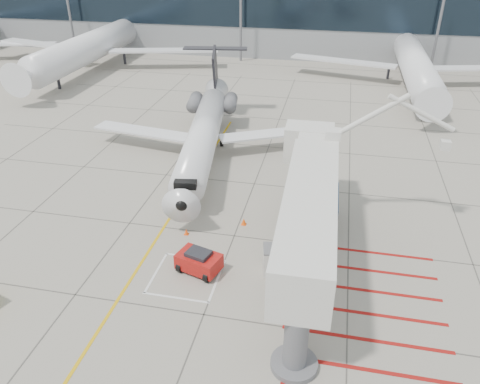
# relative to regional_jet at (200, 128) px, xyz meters

# --- Properties ---
(ground_plane) EXTENTS (260.00, 260.00, 0.00)m
(ground_plane) POSITION_rel_regional_jet_xyz_m (5.30, -13.98, -3.89)
(ground_plane) COLOR gray
(ground_plane) RESTS_ON ground
(regional_jet) EXTENTS (27.86, 32.96, 7.77)m
(regional_jet) POSITION_rel_regional_jet_xyz_m (0.00, 0.00, 0.00)
(regional_jet) COLOR silver
(regional_jet) RESTS_ON ground_plane
(jet_bridge) EXTENTS (10.12, 20.70, 8.21)m
(jet_bridge) POSITION_rel_regional_jet_xyz_m (10.57, -13.49, 0.22)
(jet_bridge) COLOR silver
(jet_bridge) RESTS_ON ground_plane
(pushback_tug) EXTENTS (3.06, 2.39, 1.57)m
(pushback_tug) POSITION_rel_regional_jet_xyz_m (3.95, -14.24, -3.10)
(pushback_tug) COLOR #AF1411
(pushback_tug) RESTS_ON ground_plane
(baggage_cart) EXTENTS (2.35, 1.76, 1.33)m
(baggage_cart) POSITION_rel_regional_jet_xyz_m (10.55, -8.75, -3.22)
(baggage_cart) COLOR #535358
(baggage_cart) RESTS_ON ground_plane
(ground_power_unit) EXTENTS (2.52, 1.76, 1.83)m
(ground_power_unit) POSITION_rel_regional_jet_xyz_m (9.09, -13.25, -2.97)
(ground_power_unit) COLOR silver
(ground_power_unit) RESTS_ON ground_plane
(cone_nose) EXTENTS (0.33, 0.33, 0.46)m
(cone_nose) POSITION_rel_regional_jet_xyz_m (1.90, -10.50, -3.66)
(cone_nose) COLOR #F94A0D
(cone_nose) RESTS_ON ground_plane
(cone_side) EXTENTS (0.38, 0.38, 0.53)m
(cone_side) POSITION_rel_regional_jet_xyz_m (5.67, -8.39, -3.62)
(cone_side) COLOR #FF520D
(cone_side) RESTS_ON ground_plane
(terminal_building) EXTENTS (180.00, 28.00, 14.00)m
(terminal_building) POSITION_rel_regional_jet_xyz_m (15.30, 56.02, 3.11)
(terminal_building) COLOR gray
(terminal_building) RESTS_ON ground_plane
(terminal_glass_band) EXTENTS (180.00, 0.10, 6.00)m
(terminal_glass_band) POSITION_rel_regional_jet_xyz_m (15.30, 41.97, 4.11)
(terminal_glass_band) COLOR black
(terminal_glass_band) RESTS_ON ground_plane
(bg_aircraft_b) EXTENTS (37.50, 41.67, 12.50)m
(bg_aircraft_b) POSITION_rel_regional_jet_xyz_m (-25.79, 32.02, 2.36)
(bg_aircraft_b) COLOR silver
(bg_aircraft_b) RESTS_ON ground_plane
(bg_aircraft_c) EXTENTS (34.14, 37.94, 11.38)m
(bg_aircraft_c) POSITION_rel_regional_jet_xyz_m (21.38, 32.02, 1.80)
(bg_aircraft_c) COLOR silver
(bg_aircraft_c) RESTS_ON ground_plane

